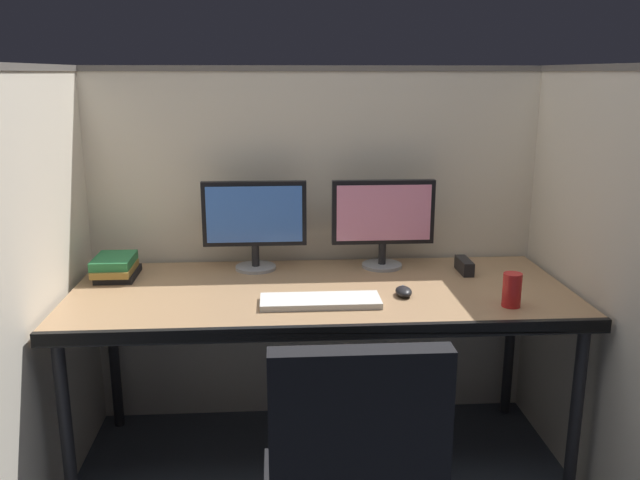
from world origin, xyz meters
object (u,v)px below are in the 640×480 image
at_px(book_stack, 116,267).
at_px(red_stapler, 464,266).
at_px(keyboard_main, 320,301).
at_px(computer_mouse, 404,291).
at_px(soda_can, 512,290).
at_px(monitor_right, 383,218).
at_px(desk, 321,302).
at_px(monitor_left, 255,219).

relative_size(book_stack, red_stapler, 1.50).
distance_m(keyboard_main, computer_mouse, 0.32).
height_order(computer_mouse, book_stack, book_stack).
xyz_separation_m(red_stapler, soda_can, (0.05, -0.42, 0.03)).
bearing_deg(keyboard_main, monitor_right, 56.61).
xyz_separation_m(computer_mouse, soda_can, (0.36, -0.14, 0.04)).
distance_m(desk, computer_mouse, 0.32).
bearing_deg(monitor_left, monitor_right, -0.48).
height_order(book_stack, red_stapler, book_stack).
relative_size(monitor_right, red_stapler, 2.87).
bearing_deg(red_stapler, monitor_right, 163.45).
distance_m(monitor_right, computer_mouse, 0.43).
bearing_deg(desk, monitor_right, 45.51).
distance_m(monitor_left, soda_can, 1.06).
bearing_deg(red_stapler, keyboard_main, -150.80).
bearing_deg(keyboard_main, monitor_left, 118.40).
bearing_deg(book_stack, desk, -14.35).
height_order(monitor_right, soda_can, monitor_right).
bearing_deg(computer_mouse, desk, 162.97).
bearing_deg(red_stapler, soda_can, -83.02).
relative_size(desk, monitor_left, 4.42).
distance_m(monitor_left, monitor_right, 0.54).
xyz_separation_m(keyboard_main, red_stapler, (0.62, 0.35, 0.02)).
bearing_deg(soda_can, book_stack, 163.45).
bearing_deg(soda_can, keyboard_main, 174.10).
xyz_separation_m(monitor_left, computer_mouse, (0.56, -0.38, -0.20)).
distance_m(monitor_right, book_stack, 1.11).
bearing_deg(desk, red_stapler, 17.12).
distance_m(book_stack, soda_can, 1.54).
height_order(computer_mouse, soda_can, soda_can).
bearing_deg(book_stack, monitor_right, 3.96).
height_order(desk, book_stack, book_stack).
xyz_separation_m(monitor_right, computer_mouse, (0.02, -0.38, -0.20)).
height_order(desk, soda_can, soda_can).
relative_size(monitor_right, book_stack, 1.91).
relative_size(monitor_left, monitor_right, 1.00).
bearing_deg(desk, book_stack, 165.65).
bearing_deg(monitor_left, soda_can, -29.54).
height_order(monitor_right, book_stack, monitor_right).
bearing_deg(book_stack, keyboard_main, -24.67).
bearing_deg(red_stapler, desk, -162.88).
xyz_separation_m(book_stack, soda_can, (1.48, -0.44, 0.02)).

